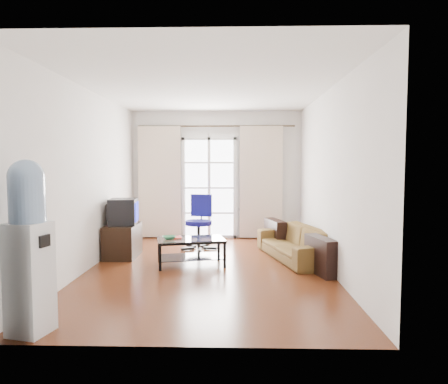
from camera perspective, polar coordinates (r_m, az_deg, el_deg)
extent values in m
plane|color=#5D2C16|center=(6.16, -2.23, -10.88)|extent=(5.20, 5.20, 0.00)
plane|color=white|center=(6.05, -2.30, 14.65)|extent=(5.20, 5.20, 0.00)
cube|color=white|center=(8.55, -1.11, 2.45)|extent=(3.60, 0.02, 2.70)
cube|color=white|center=(3.37, -5.21, 0.05)|extent=(3.60, 0.02, 2.70)
cube|color=white|center=(6.33, -18.74, 1.70)|extent=(0.02, 5.20, 2.70)
cube|color=white|center=(6.11, 14.85, 1.70)|extent=(0.02, 5.20, 2.70)
cube|color=white|center=(8.53, -2.12, 0.60)|extent=(1.01, 0.02, 2.04)
cube|color=white|center=(8.51, -2.13, 0.59)|extent=(1.16, 0.06, 2.15)
cylinder|color=#4C3F2D|center=(8.48, -1.15, 9.40)|extent=(3.30, 0.04, 0.04)
cube|color=beige|center=(8.58, -9.18, 1.40)|extent=(0.90, 0.07, 2.35)
cube|color=beige|center=(8.44, 5.31, 1.40)|extent=(0.90, 0.07, 2.35)
cube|color=gray|center=(8.54, 4.26, -4.44)|extent=(0.64, 0.12, 0.64)
imported|color=brown|center=(6.81, 10.09, -7.17)|extent=(2.20, 1.63, 0.54)
cube|color=silver|center=(6.30, -4.75, -6.69)|extent=(1.14, 0.80, 0.01)
cube|color=black|center=(6.36, -4.73, -9.22)|extent=(1.06, 0.73, 0.01)
cube|color=black|center=(6.05, -9.12, -9.17)|extent=(0.05, 0.05, 0.41)
cube|color=black|center=(6.15, 0.09, -8.90)|extent=(0.05, 0.05, 0.41)
cube|color=black|center=(6.57, -9.25, -8.12)|extent=(0.05, 0.05, 0.41)
cube|color=black|center=(6.66, -0.77, -7.90)|extent=(0.05, 0.05, 0.41)
imported|color=green|center=(6.27, -7.85, -6.48)|extent=(0.34, 0.34, 0.05)
imported|color=maroon|center=(6.35, -7.61, -6.47)|extent=(0.27, 0.30, 0.02)
cube|color=black|center=(6.51, -7.11, -6.24)|extent=(0.15, 0.12, 0.02)
cube|color=black|center=(7.07, -14.28, -6.75)|extent=(0.51, 0.76, 0.56)
cube|color=black|center=(6.99, -14.19, -2.74)|extent=(0.49, 0.52, 0.44)
cube|color=#0C19E5|center=(6.96, -12.37, -2.74)|extent=(0.06, 0.38, 0.32)
cube|color=black|center=(7.02, -15.73, -2.74)|extent=(0.17, 0.34, 0.29)
cylinder|color=black|center=(7.45, -3.65, -6.26)|extent=(0.06, 0.06, 0.51)
cylinder|color=navy|center=(7.41, -3.66, -4.40)|extent=(0.49, 0.49, 0.08)
cube|color=navy|center=(7.58, -3.26, -1.92)|extent=(0.40, 0.12, 0.42)
cube|color=white|center=(4.20, -26.01, -11.01)|extent=(0.40, 0.40, 1.05)
cylinder|color=#7B98BE|center=(4.07, -26.33, -0.99)|extent=(0.32, 0.32, 0.42)
sphere|color=#7B98BE|center=(4.06, -26.42, 1.96)|extent=(0.32, 0.32, 0.32)
cube|color=black|center=(4.02, -24.37, -6.39)|extent=(0.07, 0.14, 0.11)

